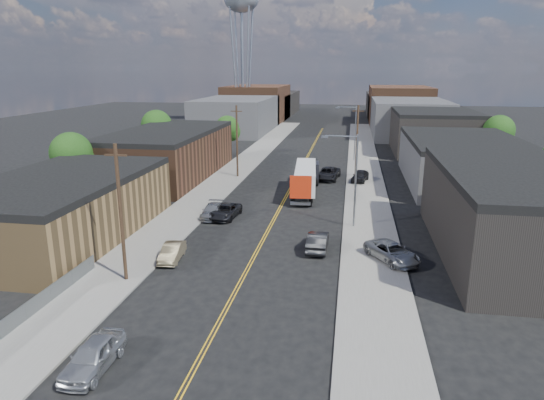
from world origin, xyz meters
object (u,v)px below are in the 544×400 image
(car_right_lot_c, at_px, (360,176))
(car_left_c, at_px, (225,211))
(semi_truck, at_px, (307,176))
(car_ahead_truck, at_px, (328,174))
(car_left_a, at_px, (93,356))
(water_tower, at_px, (241,5))
(car_left_b, at_px, (172,252))
(car_right_lot_a, at_px, (392,252))
(car_right_oncoming, at_px, (318,241))
(car_left_d, at_px, (212,211))

(car_right_lot_c, bearing_deg, car_left_c, -114.31)
(semi_truck, height_order, car_ahead_truck, semi_truck)
(car_left_a, bearing_deg, semi_truck, 79.72)
(water_tower, height_order, car_left_b, water_tower)
(car_left_c, relative_size, car_right_lot_c, 1.13)
(car_ahead_truck, bearing_deg, car_left_a, -94.58)
(car_left_b, relative_size, car_right_lot_c, 0.90)
(semi_truck, xyz_separation_m, car_right_lot_a, (8.80, -21.08, -1.20))
(car_left_b, relative_size, car_ahead_truck, 0.69)
(semi_truck, height_order, car_right_lot_a, semi_truck)
(water_tower, distance_m, car_right_lot_a, 103.39)
(semi_truck, height_order, car_right_oncoming, semi_truck)
(water_tower, bearing_deg, semi_truck, -71.48)
(semi_truck, xyz_separation_m, car_right_lot_c, (6.61, 6.82, -1.15))
(car_left_c, xyz_separation_m, car_right_lot_a, (16.00, -9.34, 0.17))
(car_left_a, xyz_separation_m, car_left_d, (-1.38, 26.29, -0.11))
(semi_truck, xyz_separation_m, car_right_oncoming, (2.80, -19.27, -1.28))
(semi_truck, height_order, car_right_lot_c, semi_truck)
(water_tower, relative_size, car_left_a, 8.09)
(water_tower, bearing_deg, car_left_a, -81.25)
(car_left_d, distance_m, car_right_oncoming, 13.67)
(semi_truck, bearing_deg, water_tower, 104.00)
(car_left_d, xyz_separation_m, car_ahead_truck, (10.90, 19.65, 0.14))
(car_left_d, xyz_separation_m, car_right_oncoming, (11.40, -7.54, 0.11))
(car_right_lot_a, bearing_deg, car_right_oncoming, 129.89)
(car_left_a, relative_size, car_right_oncoming, 0.97)
(car_left_a, xyz_separation_m, car_right_oncoming, (10.02, 18.75, -0.00))
(water_tower, distance_m, semi_truck, 81.40)
(car_left_b, height_order, car_left_d, car_left_d)
(car_left_a, height_order, car_left_d, car_left_a)
(water_tower, xyz_separation_m, semi_truck, (24.20, -72.27, -28.59))
(car_left_b, distance_m, car_ahead_truck, 33.15)
(car_left_c, distance_m, car_left_d, 1.40)
(car_right_lot_a, bearing_deg, car_left_a, -166.77)
(car_left_d, distance_m, car_right_lot_c, 23.99)
(car_right_lot_a, xyz_separation_m, car_right_lot_c, (-2.19, 27.89, 0.05))
(car_right_lot_c, distance_m, car_ahead_truck, 4.45)
(semi_truck, bearing_deg, car_ahead_truck, 69.31)
(car_left_c, bearing_deg, car_right_lot_a, -25.28)
(car_left_b, relative_size, car_left_c, 0.80)
(car_left_b, bearing_deg, car_left_c, 78.01)
(car_left_a, bearing_deg, water_tower, 99.23)
(car_left_c, relative_size, car_right_oncoming, 1.07)
(water_tower, bearing_deg, car_left_d, -79.48)
(car_left_c, xyz_separation_m, car_right_lot_c, (13.81, 18.55, 0.21))
(water_tower, xyz_separation_m, car_ahead_truck, (26.50, -64.35, -29.83))
(semi_truck, relative_size, car_left_a, 3.07)
(semi_truck, distance_m, car_ahead_truck, 8.34)
(car_left_b, height_order, car_right_lot_a, car_right_lot_a)
(semi_truck, bearing_deg, car_right_lot_a, -71.85)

